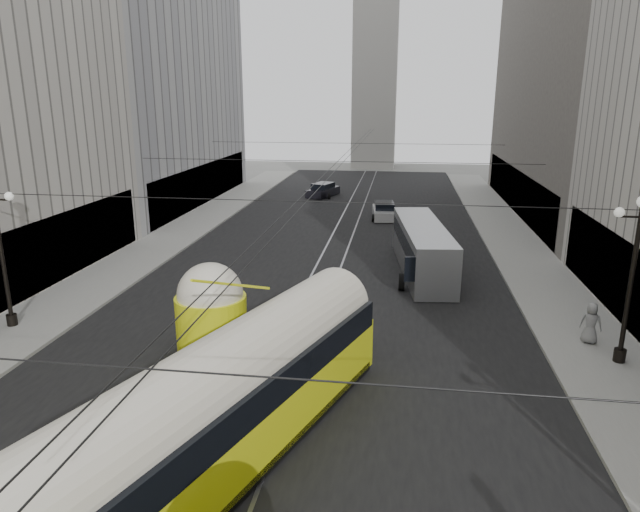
% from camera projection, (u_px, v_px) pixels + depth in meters
% --- Properties ---
extents(road, '(20.00, 85.00, 0.02)m').
position_uv_depth(road, '(335.00, 253.00, 37.26)').
color(road, black).
rests_on(road, ground).
extents(sidewalk_left, '(4.00, 72.00, 0.15)m').
position_uv_depth(sidewalk_left, '(180.00, 233.00, 42.21)').
color(sidewalk_left, gray).
rests_on(sidewalk_left, ground).
extents(sidewalk_right, '(4.00, 72.00, 0.15)m').
position_uv_depth(sidewalk_right, '(515.00, 245.00, 38.94)').
color(sidewalk_right, gray).
rests_on(sidewalk_right, ground).
extents(rail_left, '(0.12, 85.00, 0.04)m').
position_uv_depth(rail_left, '(323.00, 252.00, 37.36)').
color(rail_left, gray).
rests_on(rail_left, ground).
extents(rail_right, '(0.12, 85.00, 0.04)m').
position_uv_depth(rail_right, '(346.00, 253.00, 37.16)').
color(rail_right, gray).
rests_on(rail_right, ground).
extents(building_left_far, '(12.60, 28.60, 28.60)m').
position_uv_depth(building_left_far, '(134.00, 45.00, 50.88)').
color(building_left_far, '#999999').
rests_on(building_left_far, ground).
extents(building_right_far, '(12.60, 32.60, 32.60)m').
position_uv_depth(building_right_far, '(611.00, 11.00, 44.89)').
color(building_right_far, '#514C47').
rests_on(building_right_far, ground).
extents(distant_tower, '(6.00, 6.00, 31.36)m').
position_uv_depth(distant_tower, '(376.00, 58.00, 78.47)').
color(distant_tower, '#B2AFA8').
rests_on(distant_tower, ground).
extents(lamppost_left_mid, '(1.86, 0.44, 6.37)m').
position_uv_depth(lamppost_left_mid, '(0.00, 246.00, 24.14)').
color(lamppost_left_mid, black).
rests_on(lamppost_left_mid, sidewalk_left).
extents(lamppost_right_mid, '(1.86, 0.44, 6.37)m').
position_uv_depth(lamppost_right_mid, '(633.00, 271.00, 20.71)').
color(lamppost_right_mid, black).
rests_on(lamppost_right_mid, sidewalk_right).
extents(catenary, '(25.00, 72.00, 0.23)m').
position_uv_depth(catenary, '(335.00, 164.00, 34.69)').
color(catenary, black).
rests_on(catenary, ground).
extents(streetcar, '(7.72, 16.55, 3.82)m').
position_uv_depth(streetcar, '(217.00, 408.00, 15.17)').
color(streetcar, yellow).
rests_on(streetcar, ground).
extents(city_bus, '(3.50, 11.04, 2.75)m').
position_uv_depth(city_bus, '(422.00, 246.00, 32.97)').
color(city_bus, gray).
rests_on(city_bus, ground).
extents(sedan_white_far, '(2.18, 4.46, 1.36)m').
position_uv_depth(sedan_white_far, '(384.00, 211.00, 47.57)').
color(sedan_white_far, silver).
rests_on(sedan_white_far, ground).
extents(sedan_dark_far, '(3.13, 4.71, 1.38)m').
position_uv_depth(sedan_dark_far, '(323.00, 190.00, 57.97)').
color(sedan_dark_far, black).
rests_on(sedan_dark_far, ground).
extents(pedestrian_sidewalk_right, '(0.97, 0.80, 1.71)m').
position_uv_depth(pedestrian_sidewalk_right, '(591.00, 323.00, 23.10)').
color(pedestrian_sidewalk_right, slate).
rests_on(pedestrian_sidewalk_right, sidewalk_right).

